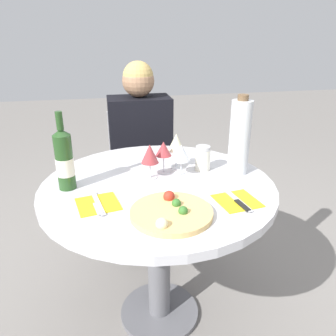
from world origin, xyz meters
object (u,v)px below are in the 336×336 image
Objects in this scene: chair_behind_diner at (140,174)px; pizza_large at (171,212)px; dining_table at (158,210)px; seated_diner at (143,166)px; wine_bottle at (64,160)px; tall_carafe at (240,137)px.

pizza_large is at bearing 88.80° from chair_behind_diner.
seated_diner is at bearing 88.19° from dining_table.
seated_diner reaches higher than dining_table.
chair_behind_diner is 2.86× the size of pizza_large.
wine_bottle is (-0.39, -0.68, 0.34)m from seated_diner.
tall_carafe is at bearing 117.59° from seated_diner.
wine_bottle reaches higher than pizza_large.
pizza_large is 0.91× the size of wine_bottle.
wine_bottle is at bearing 141.15° from pizza_large.
seated_diner is at bearing 117.59° from tall_carafe.
chair_behind_diner is at bearing -90.00° from seated_diner.
tall_carafe is at bearing 6.19° from dining_table.
seated_diner is 1.01m from pizza_large.
dining_table is at bearing 88.49° from chair_behind_diner.
seated_diner reaches higher than wine_bottle.
seated_diner reaches higher than tall_carafe.
dining_table is 0.48m from tall_carafe.
pizza_large is (-0.02, -0.98, 0.22)m from seated_diner.
pizza_large is at bearing -140.28° from tall_carafe.
dining_table is at bearing -4.25° from wine_bottle.
chair_behind_diner is 1.02m from tall_carafe.
chair_behind_diner is 1.02m from wine_bottle.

